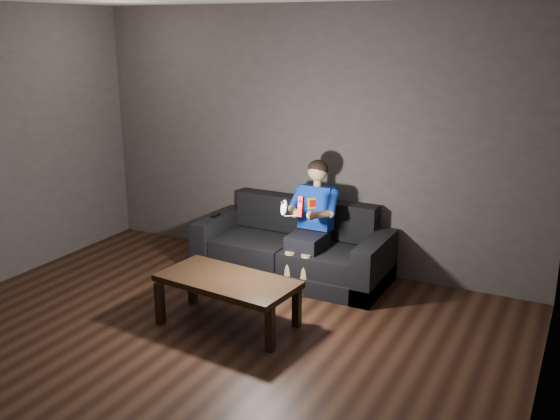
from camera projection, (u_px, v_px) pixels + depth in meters
The scene contains 9 objects.
floor at pixel (169, 367), 4.70m from camera, with size 5.00×5.00×0.00m, color black.
back_wall at pixel (309, 139), 6.45m from camera, with size 5.00×0.04×2.70m, color #3C3834.
right_wall at pixel (547, 250), 3.22m from camera, with size 0.04×5.00×2.70m, color #3C3834.
sofa at pixel (293, 253), 6.37m from camera, with size 1.95×0.84×0.75m.
child at pixel (312, 215), 6.11m from camera, with size 0.48×0.59×1.19m.
wii_remote_red at pixel (301, 206), 5.62m from camera, with size 0.04×0.07×0.19m.
nunchuk_white at pixel (284, 208), 5.71m from camera, with size 0.07×0.10×0.16m.
wii_remote_black at pixel (216, 215), 6.61m from camera, with size 0.04×0.14×0.03m.
coffee_table at pixel (227, 285), 5.26m from camera, with size 1.23×0.70×0.43m.
Camera 1 is at (2.65, -3.33, 2.46)m, focal length 40.00 mm.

